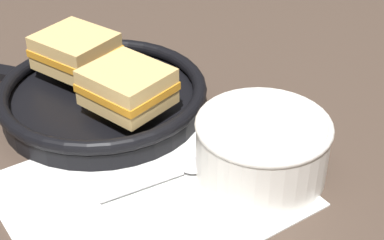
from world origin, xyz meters
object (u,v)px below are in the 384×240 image
at_px(spoon, 185,170).
at_px(skillet, 102,97).
at_px(sandwich_near_left, 76,51).
at_px(soup_bowl, 262,145).
at_px(sandwich_near_right, 127,87).

bearing_deg(spoon, skillet, 100.14).
bearing_deg(sandwich_near_left, skillet, -74.07).
bearing_deg(soup_bowl, skillet, 123.49).
relative_size(spoon, sandwich_near_right, 1.19).
height_order(spoon, sandwich_near_left, sandwich_near_left).
xyz_separation_m(soup_bowl, sandwich_near_left, (-0.15, 0.25, 0.02)).
height_order(soup_bowl, sandwich_near_left, sandwich_near_left).
bearing_deg(soup_bowl, spoon, 159.79).
distance_m(soup_bowl, sandwich_near_right, 0.18).
height_order(spoon, skillet, skillet).
height_order(spoon, sandwich_near_right, sandwich_near_right).
bearing_deg(sandwich_near_right, skillet, 108.04).
distance_m(soup_bowl, skillet, 0.24).
xyz_separation_m(spoon, skillet, (-0.05, 0.17, 0.01)).
distance_m(soup_bowl, sandwich_near_left, 0.29).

